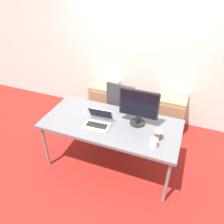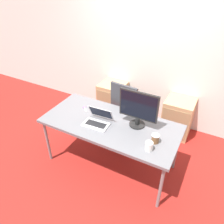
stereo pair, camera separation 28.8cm
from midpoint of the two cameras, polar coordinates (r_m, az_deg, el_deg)
The scene contains 11 objects.
ground_plane at distance 3.45m, azimuth -2.71°, elevation -13.18°, with size 14.00×14.00×0.00m, color maroon.
wall_back at distance 3.92m, azimuth 5.65°, elevation 15.60°, with size 10.00×0.05×2.60m.
desk at distance 2.96m, azimuth -3.09°, elevation -3.67°, with size 1.85×0.85×0.77m.
office_chair at distance 3.68m, azimuth 0.98°, elevation -1.12°, with size 0.56×0.58×1.09m.
cabinet_left at distance 4.29m, azimuth -3.88°, elevation 3.21°, with size 0.47×0.46×0.67m.
cabinet_right at distance 3.99m, azimuth 13.10°, elevation -0.31°, with size 0.47×0.46×0.67m.
laptop_center at distance 2.90m, azimuth -6.51°, elevation -2.58°, with size 0.35×0.31×0.21m.
monitor at distance 2.78m, azimuth 4.06°, elevation 1.26°, with size 0.51×0.21×0.50m.
coffee_cup_white at distance 2.57m, azimuth 7.71°, elevation -8.12°, with size 0.09×0.09×0.11m.
coffee_cup_brown at distance 2.68m, azimuth 9.02°, elevation -6.09°, with size 0.09×0.09×0.11m.
scissors at distance 3.21m, azimuth -10.30°, elevation 0.25°, with size 0.14×0.14×0.01m.
Camera 1 is at (0.87, -2.18, 2.54)m, focal length 35.00 mm.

